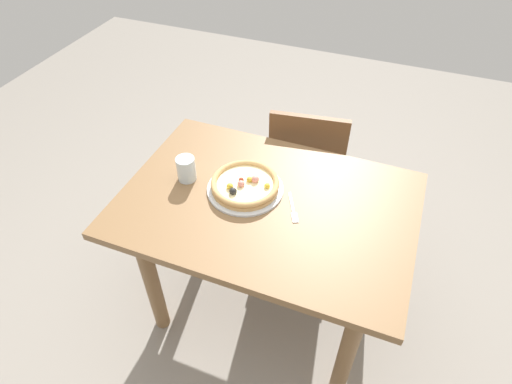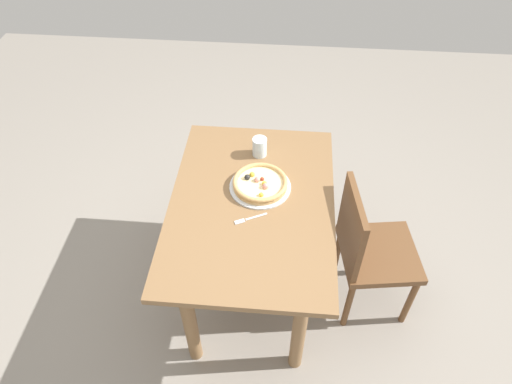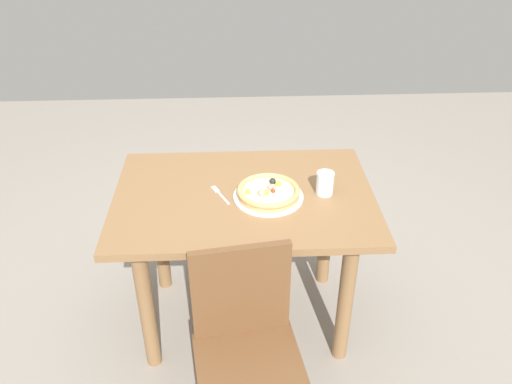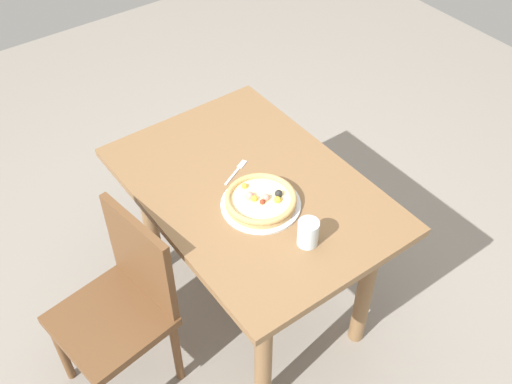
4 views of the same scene
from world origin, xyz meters
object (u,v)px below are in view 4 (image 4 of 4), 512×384
Objects in this scene: chair_near at (122,304)px; fork at (237,170)px; plate at (261,204)px; dining_table at (252,210)px; drinking_glass at (308,233)px; pizza at (261,200)px.

fork is at bearing -89.18° from chair_near.
dining_table is at bearing 162.94° from plate.
dining_table is 0.41m from drinking_glass.
fork is (-0.22, 0.04, -0.03)m from pizza.
fork is at bearing 176.19° from dining_table.
fork reaches higher than dining_table.
pizza is 0.22m from fork.
plate is 1.12× the size of pizza.
drinking_glass is (0.36, -0.01, 0.19)m from dining_table.
plate reaches higher than fork.
drinking_glass reaches higher than plate.
plate is 0.03m from pizza.
chair_near is 0.67m from plate.
drinking_glass is at bearing -118.29° from fork.
plate is (0.12, 0.59, 0.30)m from chair_near.
fork is 1.47× the size of drinking_glass.
plate is at bearing -109.61° from chair_near.
chair_near is at bearing -121.28° from drinking_glass.
pizza is at bearing 103.61° from plate.
chair_near is at bearing -90.89° from dining_table.
plate reaches higher than dining_table.
drinking_glass is at bearing 5.16° from plate.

